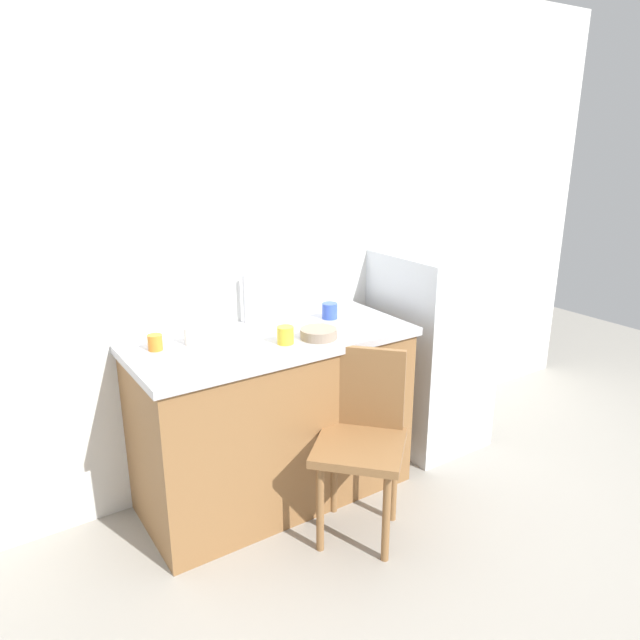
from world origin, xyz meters
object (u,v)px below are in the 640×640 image
at_px(cup_blue, 330,311).
at_px(cup_yellow, 285,335).
at_px(terracotta_bowl, 319,333).
at_px(refrigerator, 430,349).
at_px(chair, 362,435).
at_px(cup_white, 190,336).
at_px(cup_orange, 155,342).

height_order(cup_blue, cup_yellow, same).
bearing_deg(cup_blue, cup_yellow, -152.22).
distance_m(terracotta_bowl, cup_yellow, 0.17).
relative_size(refrigerator, cup_blue, 14.19).
bearing_deg(chair, terracotta_bowl, 142.89).
xyz_separation_m(terracotta_bowl, cup_yellow, (-0.17, 0.02, 0.02)).
xyz_separation_m(cup_blue, cup_white, (-0.78, 0.03, 0.00)).
distance_m(chair, terracotta_bowl, 0.53).
bearing_deg(refrigerator, cup_yellow, -172.84).
distance_m(chair, cup_yellow, 0.59).
xyz_separation_m(cup_yellow, cup_white, (-0.38, 0.24, 0.00)).
distance_m(terracotta_bowl, cup_white, 0.61).
xyz_separation_m(refrigerator, cup_white, (-1.47, 0.10, 0.34)).
height_order(refrigerator, cup_orange, refrigerator).
distance_m(refrigerator, cup_yellow, 1.15).
height_order(refrigerator, cup_yellow, refrigerator).
bearing_deg(refrigerator, cup_blue, 174.02).
bearing_deg(refrigerator, terracotta_bowl, -170.09).
xyz_separation_m(cup_blue, cup_orange, (-0.94, 0.05, -0.01)).
relative_size(terracotta_bowl, cup_yellow, 2.15).
distance_m(refrigerator, cup_orange, 1.67).
height_order(chair, cup_white, cup_white).
xyz_separation_m(refrigerator, cup_blue, (-0.69, 0.07, 0.34)).
distance_m(terracotta_bowl, cup_orange, 0.77).
distance_m(refrigerator, cup_white, 1.51).
bearing_deg(chair, cup_yellow, 168.20).
bearing_deg(cup_blue, cup_white, 177.90).
height_order(chair, cup_orange, cup_orange).
height_order(cup_blue, cup_orange, cup_blue).
bearing_deg(cup_white, refrigerator, -3.94).
bearing_deg(cup_white, cup_yellow, -32.19).
height_order(terracotta_bowl, cup_orange, cup_orange).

